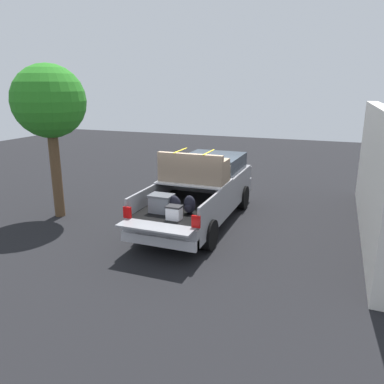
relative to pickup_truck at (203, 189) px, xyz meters
The scene contains 4 objects.
ground_plane 1.01m from the pickup_truck, behind, with size 40.00×40.00×0.00m, color black.
pickup_truck is the anchor object (origin of this frame).
building_facade 4.76m from the pickup_truck, 83.16° to the right, with size 8.21×0.36×3.45m, color silver.
tree_background 5.18m from the pickup_truck, 107.79° to the left, with size 2.14×2.14×4.60m.
Camera 1 is at (-9.99, -3.64, 3.93)m, focal length 35.07 mm.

